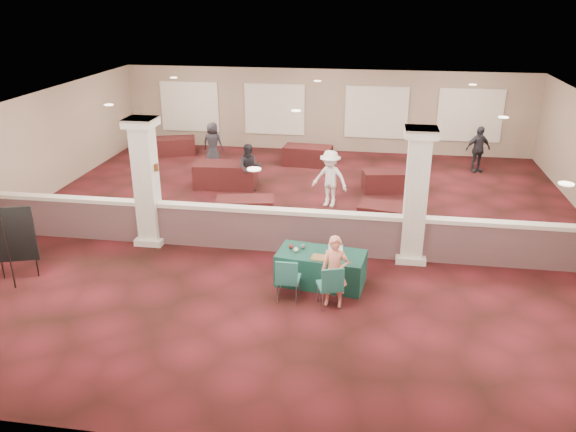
% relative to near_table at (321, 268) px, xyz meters
% --- Properties ---
extents(ground, '(16.00, 16.00, 0.00)m').
position_rel_near_table_xyz_m(ground, '(-1.00, 3.00, -0.36)').
color(ground, '#4A1218').
rests_on(ground, ground).
extents(wall_back, '(16.00, 0.04, 3.20)m').
position_rel_near_table_xyz_m(wall_back, '(-1.00, 11.00, 1.24)').
color(wall_back, '#8B7060').
rests_on(wall_back, ground).
extents(wall_front, '(16.00, 0.04, 3.20)m').
position_rel_near_table_xyz_m(wall_front, '(-1.00, -5.00, 1.24)').
color(wall_front, '#8B7060').
rests_on(wall_front, ground).
extents(wall_left, '(0.04, 16.00, 3.20)m').
position_rel_near_table_xyz_m(wall_left, '(-9.00, 3.00, 1.24)').
color(wall_left, '#8B7060').
rests_on(wall_left, ground).
extents(ceiling, '(16.00, 16.00, 0.02)m').
position_rel_near_table_xyz_m(ceiling, '(-1.00, 3.00, 2.84)').
color(ceiling, white).
rests_on(ceiling, wall_back).
extents(partition_wall, '(15.60, 0.28, 1.10)m').
position_rel_near_table_xyz_m(partition_wall, '(-1.00, 1.50, 0.21)').
color(partition_wall, brown).
rests_on(partition_wall, ground).
extents(column_left, '(0.72, 0.72, 3.20)m').
position_rel_near_table_xyz_m(column_left, '(-4.50, 1.50, 1.28)').
color(column_left, beige).
rests_on(column_left, ground).
extents(column_right, '(0.72, 0.72, 3.20)m').
position_rel_near_table_xyz_m(column_right, '(2.00, 1.50, 1.28)').
color(column_right, beige).
rests_on(column_right, ground).
extents(sconce_left, '(0.12, 0.12, 0.18)m').
position_rel_near_table_xyz_m(sconce_left, '(-4.78, 1.50, 1.64)').
color(sconce_left, brown).
rests_on(sconce_left, column_left).
extents(sconce_right, '(0.12, 0.12, 0.18)m').
position_rel_near_table_xyz_m(sconce_right, '(-4.22, 1.50, 1.64)').
color(sconce_right, brown).
rests_on(sconce_right, column_left).
extents(near_table, '(1.99, 1.18, 0.72)m').
position_rel_near_table_xyz_m(near_table, '(0.00, 0.00, 0.00)').
color(near_table, '#0E3528').
rests_on(near_table, ground).
extents(conf_chair_main, '(0.60, 0.60, 0.95)m').
position_rel_near_table_xyz_m(conf_chair_main, '(0.30, -1.02, 0.20)').
color(conf_chair_main, '#226354').
rests_on(conf_chair_main, ground).
extents(conf_chair_side, '(0.48, 0.49, 0.96)m').
position_rel_near_table_xyz_m(conf_chair_side, '(-0.60, -0.88, 0.20)').
color(conf_chair_side, '#226354').
rests_on(conf_chair_side, ground).
extents(easel_board, '(1.01, 0.62, 1.77)m').
position_rel_near_table_xyz_m(easel_board, '(-6.60, -1.00, 0.76)').
color(easel_board, black).
rests_on(easel_board, ground).
extents(woman, '(0.57, 0.40, 1.52)m').
position_rel_near_table_xyz_m(woman, '(0.36, -0.88, 0.40)').
color(woman, '#DA785F').
rests_on(woman, ground).
extents(far_table_front_left, '(2.03, 1.12, 0.80)m').
position_rel_near_table_xyz_m(far_table_front_left, '(-3.74, 6.00, 0.04)').
color(far_table_front_left, black).
rests_on(far_table_front_left, ground).
extents(far_table_front_center, '(1.71, 1.07, 0.64)m').
position_rel_near_table_xyz_m(far_table_front_center, '(-2.46, 3.30, -0.04)').
color(far_table_front_center, black).
rests_on(far_table_front_center, ground).
extents(far_table_front_right, '(1.74, 1.12, 0.65)m').
position_rel_near_table_xyz_m(far_table_front_right, '(1.50, 3.30, -0.04)').
color(far_table_front_right, black).
rests_on(far_table_front_right, ground).
extents(far_table_back_left, '(1.81, 1.30, 0.66)m').
position_rel_near_table_xyz_m(far_table_back_left, '(-6.75, 9.50, -0.03)').
color(far_table_back_left, black).
rests_on(far_table_back_left, ground).
extents(far_table_back_center, '(1.80, 1.01, 0.71)m').
position_rel_near_table_xyz_m(far_table_back_center, '(-1.39, 8.87, -0.01)').
color(far_table_back_center, black).
rests_on(far_table_back_center, ground).
extents(far_table_back_right, '(1.72, 1.08, 0.65)m').
position_rel_near_table_xyz_m(far_table_back_right, '(1.50, 6.46, -0.04)').
color(far_table_back_right, black).
rests_on(far_table_back_right, ground).
extents(attendee_a, '(0.80, 0.54, 1.52)m').
position_rel_near_table_xyz_m(attendee_a, '(-2.88, 5.77, 0.40)').
color(attendee_a, black).
rests_on(attendee_a, ground).
extents(attendee_b, '(1.19, 0.82, 1.70)m').
position_rel_near_table_xyz_m(attendee_b, '(-0.24, 4.80, 0.49)').
color(attendee_b, silver).
rests_on(attendee_b, ground).
extents(attendee_c, '(1.06, 0.82, 1.63)m').
position_rel_near_table_xyz_m(attendee_c, '(4.60, 9.00, 0.45)').
color(attendee_c, black).
rests_on(attendee_c, ground).
extents(attendee_d, '(0.79, 0.47, 1.54)m').
position_rel_near_table_xyz_m(attendee_d, '(-4.87, 8.50, 0.41)').
color(attendee_d, black).
rests_on(attendee_d, ground).
extents(laptop_base, '(0.35, 0.27, 0.02)m').
position_rel_near_table_xyz_m(laptop_base, '(0.29, -0.09, 0.37)').
color(laptop_base, silver).
rests_on(laptop_base, near_table).
extents(laptop_screen, '(0.33, 0.05, 0.22)m').
position_rel_near_table_xyz_m(laptop_screen, '(0.30, 0.02, 0.49)').
color(laptop_screen, silver).
rests_on(laptop_screen, near_table).
extents(screen_glow, '(0.30, 0.04, 0.19)m').
position_rel_near_table_xyz_m(screen_glow, '(0.30, 0.02, 0.47)').
color(screen_glow, silver).
rests_on(screen_glow, near_table).
extents(knitting, '(0.43, 0.35, 0.03)m').
position_rel_near_table_xyz_m(knitting, '(0.02, -0.25, 0.38)').
color(knitting, '#B56B1D').
rests_on(knitting, near_table).
extents(yarn_cream, '(0.11, 0.11, 0.11)m').
position_rel_near_table_xyz_m(yarn_cream, '(-0.55, -0.03, 0.42)').
color(yarn_cream, '#C1AF9F').
rests_on(yarn_cream, near_table).
extents(yarn_red, '(0.10, 0.10, 0.10)m').
position_rel_near_table_xyz_m(yarn_red, '(-0.68, 0.14, 0.41)').
color(yarn_red, maroon).
rests_on(yarn_red, near_table).
extents(yarn_grey, '(0.10, 0.10, 0.10)m').
position_rel_near_table_xyz_m(yarn_grey, '(-0.43, 0.18, 0.41)').
color(yarn_grey, '#55545A').
rests_on(yarn_grey, near_table).
extents(scissors, '(0.12, 0.05, 0.01)m').
position_rel_near_table_xyz_m(scissors, '(0.60, -0.36, 0.37)').
color(scissors, red).
rests_on(scissors, near_table).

